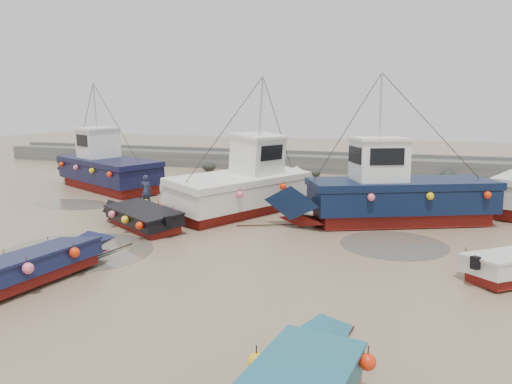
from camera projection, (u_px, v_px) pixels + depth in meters
ground at (205, 254)px, 16.85m from camera, size 120.00×120.00×0.00m
seawall at (337, 164)px, 37.04m from camera, size 60.00×4.92×1.50m
puddle_a at (78, 251)px, 17.13m from camera, size 5.21×5.21×0.01m
puddle_b at (394, 245)px, 17.92m from camera, size 3.83×3.83×0.01m
puddle_c at (73, 204)px, 25.25m from camera, size 4.30×4.30×0.01m
puddle_d at (350, 204)px, 25.42m from camera, size 6.56×6.56×0.01m
dinghy_1 at (41, 260)px, 14.40m from camera, size 2.53×6.41×1.43m
dinghy_2 at (302, 380)px, 8.06m from camera, size 2.21×5.54×1.43m
dinghy_4 at (140, 214)px, 20.50m from camera, size 5.85×3.98×1.43m
cabin_boat_0 at (104, 167)px, 29.95m from camera, size 10.62×6.56×6.22m
cabin_boat_1 at (249, 184)px, 23.17m from camera, size 5.52×9.93×6.22m
cabin_boat_2 at (386, 193)px, 20.95m from camera, size 10.31×6.40×6.22m
person at (147, 206)px, 24.73m from camera, size 0.60×0.41×1.58m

